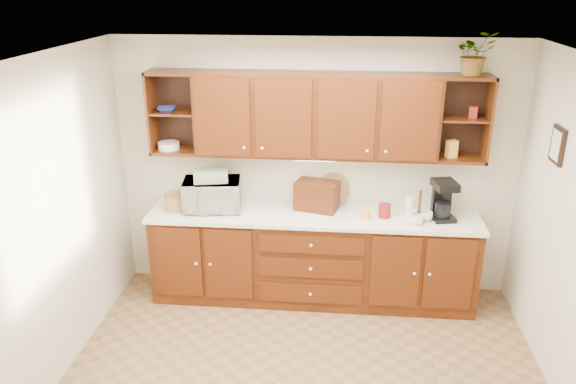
% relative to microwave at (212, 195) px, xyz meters
% --- Properties ---
extents(ceiling, '(4.00, 4.00, 0.00)m').
position_rel_microwave_xyz_m(ceiling, '(1.01, -1.46, 1.51)').
color(ceiling, white).
rests_on(ceiling, back_wall).
extents(back_wall, '(4.00, 0.00, 4.00)m').
position_rel_microwave_xyz_m(back_wall, '(1.01, 0.29, 0.21)').
color(back_wall, beige).
rests_on(back_wall, floor).
extents(left_wall, '(0.00, 3.50, 3.50)m').
position_rel_microwave_xyz_m(left_wall, '(-0.99, -1.46, 0.21)').
color(left_wall, beige).
rests_on(left_wall, floor).
extents(base_cabinets, '(3.20, 0.60, 0.90)m').
position_rel_microwave_xyz_m(base_cabinets, '(1.01, -0.01, -0.64)').
color(base_cabinets, black).
rests_on(base_cabinets, floor).
extents(countertop, '(3.24, 0.64, 0.04)m').
position_rel_microwave_xyz_m(countertop, '(1.01, -0.02, -0.17)').
color(countertop, white).
rests_on(countertop, base_cabinets).
extents(upper_cabinets, '(3.20, 0.33, 0.80)m').
position_rel_microwave_xyz_m(upper_cabinets, '(1.02, 0.13, 0.80)').
color(upper_cabinets, black).
rests_on(upper_cabinets, back_wall).
extents(undercabinet_light, '(0.40, 0.05, 0.02)m').
position_rel_microwave_xyz_m(undercabinet_light, '(1.01, 0.07, 0.38)').
color(undercabinet_light, white).
rests_on(undercabinet_light, upper_cabinets).
extents(framed_picture, '(0.03, 0.24, 0.30)m').
position_rel_microwave_xyz_m(framed_picture, '(2.99, -0.56, 0.76)').
color(framed_picture, black).
rests_on(framed_picture, right_wall).
extents(wicker_basket, '(0.32, 0.32, 0.16)m').
position_rel_microwave_xyz_m(wicker_basket, '(-0.35, -0.02, -0.08)').
color(wicker_basket, '#A77C45').
rests_on(wicker_basket, countertop).
extents(microwave, '(0.60, 0.45, 0.31)m').
position_rel_microwave_xyz_m(microwave, '(0.00, 0.00, 0.00)').
color(microwave, beige).
rests_on(microwave, countertop).
extents(towel_stack, '(0.37, 0.30, 0.10)m').
position_rel_microwave_xyz_m(towel_stack, '(0.00, 0.00, 0.20)').
color(towel_stack, '#D2CC62').
rests_on(towel_stack, microwave).
extents(wine_bottle, '(0.10, 0.10, 0.30)m').
position_rel_microwave_xyz_m(wine_bottle, '(0.07, 0.06, -0.00)').
color(wine_bottle, black).
rests_on(wine_bottle, countertop).
extents(woven_tray, '(0.35, 0.15, 0.33)m').
position_rel_microwave_xyz_m(woven_tray, '(1.19, 0.23, -0.14)').
color(woven_tray, '#A77C45').
rests_on(woven_tray, countertop).
extents(bread_box, '(0.46, 0.35, 0.29)m').
position_rel_microwave_xyz_m(bread_box, '(1.04, 0.10, -0.01)').
color(bread_box, black).
rests_on(bread_box, countertop).
extents(mug_tree, '(0.28, 0.28, 0.31)m').
position_rel_microwave_xyz_m(mug_tree, '(2.01, -0.10, -0.11)').
color(mug_tree, black).
rests_on(mug_tree, countertop).
extents(canister_red, '(0.16, 0.16, 0.13)m').
position_rel_microwave_xyz_m(canister_red, '(1.70, -0.04, -0.09)').
color(canister_red, maroon).
rests_on(canister_red, countertop).
extents(canister_white, '(0.11, 0.11, 0.19)m').
position_rel_microwave_xyz_m(canister_white, '(1.94, 0.02, -0.06)').
color(canister_white, white).
rests_on(canister_white, countertop).
extents(canister_yellow, '(0.09, 0.09, 0.11)m').
position_rel_microwave_xyz_m(canister_yellow, '(1.51, -0.11, -0.10)').
color(canister_yellow, gold).
rests_on(canister_yellow, countertop).
extents(coffee_maker, '(0.25, 0.30, 0.38)m').
position_rel_microwave_xyz_m(coffee_maker, '(2.25, 0.00, 0.03)').
color(coffee_maker, black).
rests_on(coffee_maker, countertop).
extents(bowl_stack, '(0.21, 0.21, 0.04)m').
position_rel_microwave_xyz_m(bowl_stack, '(-0.43, 0.10, 0.83)').
color(bowl_stack, navy).
rests_on(bowl_stack, upper_cabinets).
extents(plate_stack, '(0.27, 0.27, 0.07)m').
position_rel_microwave_xyz_m(plate_stack, '(-0.44, 0.12, 0.46)').
color(plate_stack, white).
rests_on(plate_stack, upper_cabinets).
extents(pantry_box_yellow, '(0.11, 0.10, 0.17)m').
position_rel_microwave_xyz_m(pantry_box_yellow, '(2.29, 0.09, 0.51)').
color(pantry_box_yellow, gold).
rests_on(pantry_box_yellow, upper_cabinets).
extents(pantry_box_red, '(0.09, 0.08, 0.11)m').
position_rel_microwave_xyz_m(pantry_box_red, '(2.46, 0.12, 0.86)').
color(pantry_box_red, maroon).
rests_on(pantry_box_red, upper_cabinets).
extents(potted_plant, '(0.42, 0.39, 0.39)m').
position_rel_microwave_xyz_m(potted_plant, '(2.40, 0.09, 1.39)').
color(potted_plant, '#999999').
rests_on(potted_plant, upper_cabinets).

